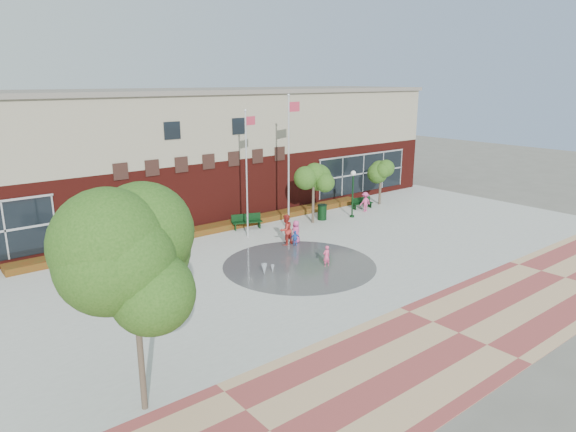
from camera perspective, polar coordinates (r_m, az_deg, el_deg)
ground at (r=26.25m, az=5.52°, el=-7.26°), size 120.00×120.00×0.00m
plaza_concrete at (r=29.04m, az=0.00°, el=-4.95°), size 46.00×18.00×0.01m
paver_band at (r=22.26m, az=18.45°, el=-12.25°), size 46.00×6.00×0.01m
splash_pad at (r=28.31m, az=1.27°, el=-5.49°), size 8.40×8.40×0.01m
library_building at (r=39.10m, az=-12.55°, el=6.89°), size 44.40×10.40×9.20m
flower_bed at (r=34.99m, az=-7.81°, el=-1.61°), size 26.00×1.20×0.40m
flagpole_left at (r=32.29m, az=-4.58°, el=5.34°), size 0.94×0.29×8.13m
flagpole_right at (r=33.58m, az=0.13°, el=6.64°), size 1.11×0.24×9.01m
lamp_left at (r=23.98m, az=-17.44°, el=-3.24°), size 0.46×0.46×4.33m
lamp_right at (r=37.75m, az=7.22°, el=3.04°), size 0.37×0.37×3.49m
bench_left at (r=31.40m, az=-16.80°, el=-3.50°), size 1.88×1.12×0.91m
bench_mid at (r=35.03m, az=-4.58°, el=-0.93°), size 2.12×1.22×1.03m
bench_right at (r=40.87m, az=8.22°, el=1.21°), size 1.81×0.85×0.88m
trash_can at (r=37.21m, az=3.82°, el=0.43°), size 0.70×0.70×1.15m
tree_big_left at (r=15.33m, az=-16.91°, el=-4.20°), size 4.41×4.41×7.04m
tree_mid at (r=35.78m, az=2.85°, el=4.28°), size 2.66×2.66×4.49m
tree_small_right at (r=42.01m, az=10.28°, el=4.87°), size 2.17×2.17×3.71m
water_jet_a at (r=26.92m, az=-2.64°, el=-6.63°), size 0.31×0.31×0.61m
water_jet_b at (r=27.19m, az=-1.72°, el=-6.39°), size 0.20×0.20×0.44m
child_splash at (r=27.95m, az=4.30°, el=-4.49°), size 0.46×0.32×1.22m
adult_red at (r=31.38m, az=-0.24°, el=-1.56°), size 1.04×0.87×1.94m
adult_pink at (r=31.86m, az=0.90°, el=-1.77°), size 0.79×0.61×1.45m
child_blue at (r=31.34m, az=0.81°, el=-2.51°), size 0.61×0.46×0.97m
person_bench at (r=39.88m, az=8.56°, el=1.56°), size 1.02×0.63×1.53m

